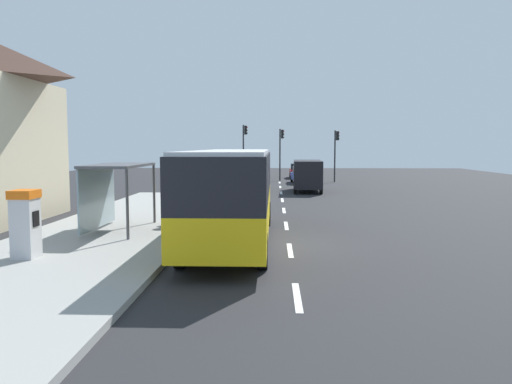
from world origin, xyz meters
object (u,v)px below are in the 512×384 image
(sedan_far, at_px, (302,175))
(bus_shelter, at_px, (111,180))
(sedan_near, at_px, (298,171))
(bus, at_px, (232,190))
(ticket_machine, at_px, (25,223))
(traffic_light_far_side, at_px, (244,144))
(recycling_bin_yellow, at_px, (178,212))
(white_van, at_px, (307,173))
(traffic_light_median, at_px, (281,146))
(traffic_light_near_side, at_px, (336,148))
(recycling_bin_orange, at_px, (175,214))

(sedan_far, distance_m, bus_shelter, 28.08)
(sedan_near, bearing_deg, bus, -96.44)
(ticket_machine, relative_size, traffic_light_far_side, 0.36)
(recycling_bin_yellow, relative_size, bus_shelter, 0.24)
(sedan_near, bearing_deg, recycling_bin_yellow, -101.32)
(white_van, relative_size, traffic_light_median, 1.05)
(white_van, xyz_separation_m, bus_shelter, (-8.61, -18.39, 0.75))
(bus, xyz_separation_m, sedan_near, (4.01, 35.54, -1.05))
(white_van, height_order, traffic_light_median, traffic_light_median)
(ticket_machine, height_order, traffic_light_near_side, traffic_light_near_side)
(bus, height_order, traffic_light_median, traffic_light_median)
(sedan_near, bearing_deg, bus_shelter, -104.32)
(white_van, xyz_separation_m, traffic_light_far_side, (-5.30, 10.72, 2.21))
(sedan_near, xyz_separation_m, traffic_light_near_side, (3.20, -5.81, 2.42))
(bus, height_order, sedan_far, bus)
(sedan_near, bearing_deg, traffic_light_near_side, -61.16)
(recycling_bin_orange, bearing_deg, traffic_light_near_side, 70.47)
(traffic_light_median, height_order, bus_shelter, traffic_light_median)
(ticket_machine, bearing_deg, sedan_near, 76.10)
(bus, bearing_deg, traffic_light_near_side, 76.36)
(ticket_machine, distance_m, bus_shelter, 4.94)
(white_van, relative_size, bus_shelter, 1.32)
(sedan_far, height_order, ticket_machine, ticket_machine)
(bus, bearing_deg, sedan_far, 81.86)
(sedan_near, relative_size, ticket_machine, 2.28)
(bus, relative_size, traffic_light_far_side, 2.05)
(white_van, height_order, traffic_light_near_side, traffic_light_near_side)
(white_van, relative_size, traffic_light_near_side, 1.09)
(ticket_machine, xyz_separation_m, traffic_light_median, (7.73, 34.69, 2.16))
(bus, distance_m, sedan_near, 35.79)
(sedan_near, distance_m, sedan_far, 7.47)
(white_van, distance_m, sedan_far, 8.28)
(recycling_bin_orange, distance_m, traffic_light_near_side, 29.14)
(ticket_machine, relative_size, bus_shelter, 0.48)
(bus, bearing_deg, traffic_light_far_side, 92.61)
(sedan_far, relative_size, traffic_light_near_side, 0.93)
(recycling_bin_orange, bearing_deg, ticket_machine, -118.63)
(white_van, bearing_deg, sedan_near, 89.63)
(recycling_bin_yellow, bearing_deg, sedan_far, 75.42)
(white_van, xyz_separation_m, sedan_far, (0.10, 8.27, -0.55))
(traffic_light_near_side, bearing_deg, sedan_far, -152.59)
(recycling_bin_yellow, relative_size, traffic_light_near_side, 0.20)
(sedan_far, height_order, traffic_light_median, traffic_light_median)
(recycling_bin_orange, xyz_separation_m, bus_shelter, (-2.21, -0.96, 1.44))
(recycling_bin_yellow, bearing_deg, bus, -51.04)
(recycling_bin_yellow, distance_m, traffic_light_near_side, 28.48)
(bus, distance_m, recycling_bin_yellow, 4.13)
(sedan_far, xyz_separation_m, recycling_bin_yellow, (-6.50, -25.00, -0.14))
(traffic_light_near_side, xyz_separation_m, traffic_light_far_side, (-8.61, 0.80, 0.34))
(bus, relative_size, bus_shelter, 2.75)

